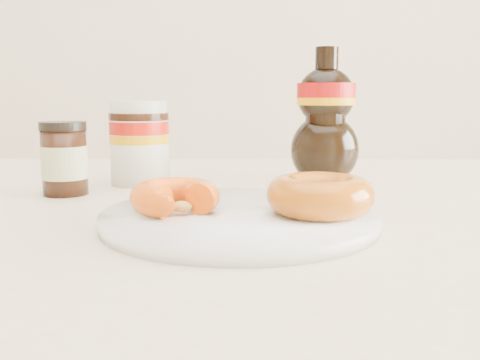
{
  "coord_description": "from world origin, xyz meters",
  "views": [
    {
      "loc": [
        0.08,
        -0.47,
        0.87
      ],
      "look_at": [
        0.07,
        0.07,
        0.79
      ],
      "focal_mm": 40.0,
      "sensor_mm": 36.0,
      "label": 1
    }
  ],
  "objects_px": {
    "plate": "(239,217)",
    "donut_bitten": "(175,197)",
    "dining_table": "(176,280)",
    "dark_jar": "(64,159)",
    "nutella_jar": "(139,140)",
    "donut_whole": "(320,195)",
    "syrup_bottle": "(325,115)"
  },
  "relations": [
    {
      "from": "donut_whole",
      "to": "dark_jar",
      "type": "xyz_separation_m",
      "value": [
        -0.29,
        0.16,
        0.01
      ]
    },
    {
      "from": "plate",
      "to": "donut_bitten",
      "type": "height_order",
      "value": "donut_bitten"
    },
    {
      "from": "dark_jar",
      "to": "plate",
      "type": "bearing_deg",
      "value": -35.52
    },
    {
      "from": "donut_whole",
      "to": "syrup_bottle",
      "type": "bearing_deg",
      "value": 80.85
    },
    {
      "from": "plate",
      "to": "donut_bitten",
      "type": "bearing_deg",
      "value": -175.66
    },
    {
      "from": "plate",
      "to": "nutella_jar",
      "type": "relative_size",
      "value": 2.3
    },
    {
      "from": "donut_bitten",
      "to": "nutella_jar",
      "type": "xyz_separation_m",
      "value": [
        -0.08,
        0.24,
        0.03
      ]
    },
    {
      "from": "donut_whole",
      "to": "nutella_jar",
      "type": "relative_size",
      "value": 0.87
    },
    {
      "from": "dark_jar",
      "to": "nutella_jar",
      "type": "bearing_deg",
      "value": 46.2
    },
    {
      "from": "donut_whole",
      "to": "syrup_bottle",
      "type": "distance_m",
      "value": 0.28
    },
    {
      "from": "donut_bitten",
      "to": "dining_table",
      "type": "bearing_deg",
      "value": 121.88
    },
    {
      "from": "dining_table",
      "to": "nutella_jar",
      "type": "bearing_deg",
      "value": 113.57
    },
    {
      "from": "donut_bitten",
      "to": "syrup_bottle",
      "type": "bearing_deg",
      "value": 79.98
    },
    {
      "from": "donut_whole",
      "to": "dark_jar",
      "type": "bearing_deg",
      "value": 150.54
    },
    {
      "from": "plate",
      "to": "dark_jar",
      "type": "relative_size",
      "value": 2.91
    },
    {
      "from": "dining_table",
      "to": "donut_whole",
      "type": "distance_m",
      "value": 0.21
    },
    {
      "from": "plate",
      "to": "nutella_jar",
      "type": "height_order",
      "value": "nutella_jar"
    },
    {
      "from": "donut_whole",
      "to": "nutella_jar",
      "type": "height_order",
      "value": "nutella_jar"
    },
    {
      "from": "dining_table",
      "to": "donut_bitten",
      "type": "distance_m",
      "value": 0.14
    },
    {
      "from": "syrup_bottle",
      "to": "dark_jar",
      "type": "distance_m",
      "value": 0.35
    },
    {
      "from": "plate",
      "to": "syrup_bottle",
      "type": "bearing_deg",
      "value": 65.64
    },
    {
      "from": "dining_table",
      "to": "donut_bitten",
      "type": "xyz_separation_m",
      "value": [
        0.01,
        -0.08,
        0.11
      ]
    },
    {
      "from": "dining_table",
      "to": "donut_whole",
      "type": "height_order",
      "value": "donut_whole"
    },
    {
      "from": "syrup_bottle",
      "to": "dark_jar",
      "type": "xyz_separation_m",
      "value": [
        -0.33,
        -0.11,
        -0.05
      ]
    },
    {
      "from": "dining_table",
      "to": "dark_jar",
      "type": "xyz_separation_m",
      "value": [
        -0.15,
        0.08,
        0.13
      ]
    },
    {
      "from": "plate",
      "to": "syrup_bottle",
      "type": "height_order",
      "value": "syrup_bottle"
    },
    {
      "from": "nutella_jar",
      "to": "dining_table",
      "type": "bearing_deg",
      "value": -66.43
    },
    {
      "from": "dining_table",
      "to": "syrup_bottle",
      "type": "bearing_deg",
      "value": 43.55
    },
    {
      "from": "dining_table",
      "to": "donut_bitten",
      "type": "height_order",
      "value": "donut_bitten"
    },
    {
      "from": "dining_table",
      "to": "donut_whole",
      "type": "relative_size",
      "value": 14.15
    },
    {
      "from": "syrup_bottle",
      "to": "dark_jar",
      "type": "relative_size",
      "value": 2.09
    },
    {
      "from": "donut_bitten",
      "to": "syrup_bottle",
      "type": "relative_size",
      "value": 0.45
    }
  ]
}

